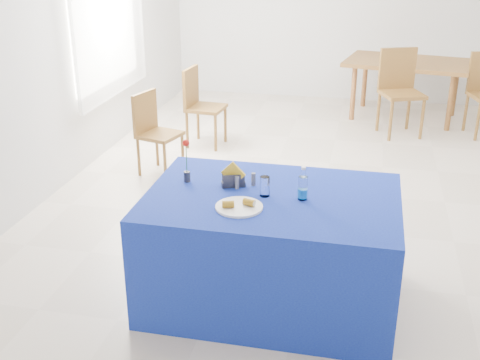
% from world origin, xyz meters
% --- Properties ---
extents(floor, '(7.00, 7.00, 0.00)m').
position_xyz_m(floor, '(0.00, 0.00, 0.00)').
color(floor, beige).
rests_on(floor, ground).
extents(room_shell, '(7.00, 7.00, 7.00)m').
position_xyz_m(room_shell, '(0.00, 0.00, 1.75)').
color(room_shell, silver).
rests_on(room_shell, ground).
extents(window_pane, '(0.04, 1.50, 1.60)m').
position_xyz_m(window_pane, '(-2.47, 0.80, 1.55)').
color(window_pane, white).
rests_on(window_pane, room_shell).
extents(curtain, '(0.04, 1.75, 1.85)m').
position_xyz_m(curtain, '(-2.40, 0.80, 1.55)').
color(curtain, white).
rests_on(curtain, room_shell).
extents(plate, '(0.29, 0.29, 0.01)m').
position_xyz_m(plate, '(-0.37, -2.09, 0.77)').
color(plate, white).
rests_on(plate, blue_table).
extents(drinking_glass, '(0.06, 0.06, 0.13)m').
position_xyz_m(drinking_glass, '(-0.25, -1.88, 0.82)').
color(drinking_glass, white).
rests_on(drinking_glass, blue_table).
extents(salt_shaker, '(0.03, 0.03, 0.08)m').
position_xyz_m(salt_shaker, '(-0.44, -1.80, 0.80)').
color(salt_shaker, slate).
rests_on(salt_shaker, blue_table).
extents(pepper_shaker, '(0.03, 0.03, 0.08)m').
position_xyz_m(pepper_shaker, '(-0.35, -1.73, 0.80)').
color(pepper_shaker, '#5E5D62').
rests_on(pepper_shaker, blue_table).
extents(blue_table, '(1.60, 1.10, 0.76)m').
position_xyz_m(blue_table, '(-0.20, -1.86, 0.38)').
color(blue_table, navy).
rests_on(blue_table, floor).
extents(water_bottle, '(0.06, 0.06, 0.21)m').
position_xyz_m(water_bottle, '(-0.01, -1.88, 0.83)').
color(water_bottle, silver).
rests_on(water_bottle, blue_table).
extents(napkin_holder, '(0.17, 0.11, 0.17)m').
position_xyz_m(napkin_holder, '(-0.47, -1.77, 0.81)').
color(napkin_holder, '#323237').
rests_on(napkin_holder, blue_table).
extents(rose_vase, '(0.05, 0.05, 0.30)m').
position_xyz_m(rose_vase, '(-0.79, -1.76, 0.90)').
color(rose_vase, '#252429').
rests_on(rose_vase, blue_table).
extents(oak_table, '(1.68, 1.24, 0.76)m').
position_xyz_m(oak_table, '(0.81, 2.69, 0.68)').
color(oak_table, olive).
rests_on(oak_table, floor).
extents(chair_bg_left, '(0.59, 0.59, 1.02)m').
position_xyz_m(chair_bg_left, '(0.70, 2.01, 0.59)').
color(chair_bg_left, brown).
rests_on(chair_bg_left, floor).
extents(chair_win_a, '(0.46, 0.46, 0.83)m').
position_xyz_m(chair_win_a, '(-1.74, 0.14, 0.48)').
color(chair_win_a, brown).
rests_on(chair_win_a, floor).
extents(chair_win_b, '(0.43, 0.43, 0.89)m').
position_xyz_m(chair_win_b, '(-1.53, 1.08, 0.51)').
color(chair_win_b, brown).
rests_on(chair_win_b, floor).
extents(banana_pieces, '(0.20, 0.11, 0.04)m').
position_xyz_m(banana_pieces, '(-0.37, -2.10, 0.80)').
color(banana_pieces, gold).
rests_on(banana_pieces, plate).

